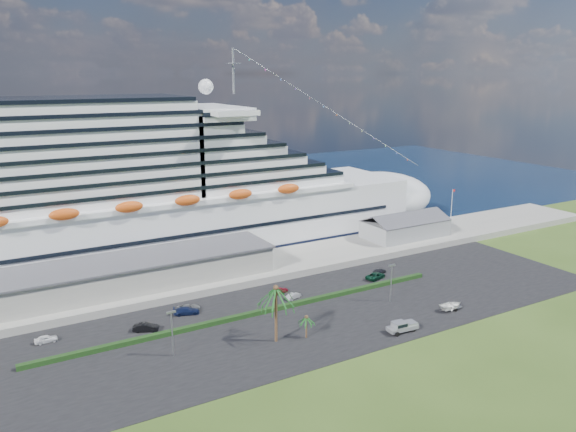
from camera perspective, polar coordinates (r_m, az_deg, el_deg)
ground at (r=106.21m, az=4.70°, el=-12.24°), size 420.00×420.00×0.00m
asphalt_lot at (r=114.50m, az=1.54°, el=-10.11°), size 140.00×38.00×0.12m
wharf at (r=137.95m, az=-4.77°, el=-5.45°), size 240.00×20.00×1.80m
water at (r=220.08m, az=-14.81°, el=1.37°), size 420.00×160.00×0.02m
cruise_ship at (r=148.88m, az=-16.41°, el=1.81°), size 191.00×38.00×54.00m
terminal_building at (r=128.70m, az=-14.97°, el=-5.43°), size 61.00×15.00×6.30m
port_shed at (r=164.60m, az=11.81°, el=-1.16°), size 24.00×12.31×7.37m
flagpole at (r=175.92m, az=16.29°, el=0.86°), size 1.08×0.16×12.00m
hedge at (r=114.75m, az=-3.24°, el=-9.80°), size 88.00×1.10×0.90m
lamp_post_left at (r=99.22m, az=-11.71°, el=-11.07°), size 1.60×0.35×8.27m
lamp_post_right at (r=121.23m, az=10.45°, el=-6.24°), size 1.60×0.35×8.27m
palm_tall at (r=100.72m, az=-1.24°, el=-7.97°), size 8.82×8.82×11.13m
palm_short at (r=104.28m, az=1.88°, el=-10.49°), size 3.53×3.53×4.56m
parked_car_0 at (r=112.58m, az=-23.38°, el=-11.39°), size 3.95×1.59×1.34m
parked_car_1 at (r=111.09m, az=-14.25°, el=-10.90°), size 5.04×3.50×1.58m
parked_car_2 at (r=118.11m, az=-10.08°, el=-9.17°), size 5.04×2.95×1.32m
parked_car_3 at (r=116.58m, az=-10.28°, el=-9.46°), size 5.56×3.54×1.50m
parked_car_4 at (r=125.30m, az=-0.82°, el=-7.54°), size 3.98×2.08×1.29m
parked_car_5 at (r=122.32m, az=0.56°, el=-8.11°), size 4.00×2.42×1.25m
parked_car_6 at (r=135.06m, az=8.89°, el=-6.02°), size 5.98×3.93×1.53m
parked_car_7 at (r=138.69m, az=9.26°, el=-5.55°), size 4.58×2.95×1.23m
pickup_truck at (r=109.45m, az=11.50°, el=-10.90°), size 6.24×2.65×2.15m
boat_trailer at (r=121.16m, az=16.29°, el=-8.69°), size 5.86×3.79×1.68m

